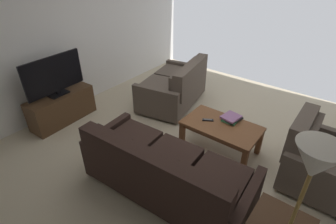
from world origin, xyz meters
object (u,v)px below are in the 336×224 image
(coffee_table, at_px, (221,129))
(floor_lamp, at_px, (309,179))
(sofa_main, at_px, (164,172))
(book_stack, at_px, (231,118))
(loveseat_near, at_px, (175,87))
(tv_stand, at_px, (62,108))
(armchair_side, at_px, (319,160))
(flat_tv, at_px, (54,75))
(tv_remote, at_px, (208,120))

(coffee_table, height_order, floor_lamp, floor_lamp)
(sofa_main, distance_m, coffee_table, 1.18)
(sofa_main, relative_size, book_stack, 6.73)
(loveseat_near, relative_size, floor_lamp, 0.98)
(tv_stand, bearing_deg, floor_lamp, 173.31)
(sofa_main, bearing_deg, armchair_side, -136.18)
(floor_lamp, height_order, flat_tv, floor_lamp)
(loveseat_near, xyz_separation_m, tv_stand, (1.20, 1.67, -0.11))
(loveseat_near, relative_size, coffee_table, 1.45)
(coffee_table, xyz_separation_m, tv_remote, (0.21, 0.03, 0.08))
(sofa_main, distance_m, tv_remote, 1.15)
(coffee_table, relative_size, tv_remote, 6.74)
(floor_lamp, xyz_separation_m, tv_remote, (1.45, -1.38, -0.86))
(loveseat_near, xyz_separation_m, floor_lamp, (-2.58, 2.11, 0.95))
(coffee_table, distance_m, flat_tv, 2.76)
(floor_lamp, relative_size, flat_tv, 1.55)
(sofa_main, height_order, coffee_table, sofa_main)
(loveseat_near, bearing_deg, flat_tv, 54.36)
(coffee_table, height_order, book_stack, book_stack)
(flat_tv, bearing_deg, floor_lamp, 173.33)
(coffee_table, xyz_separation_m, book_stack, (-0.05, -0.19, 0.11))
(floor_lamp, height_order, armchair_side, floor_lamp)
(tv_stand, xyz_separation_m, book_stack, (-2.60, -1.15, 0.23))
(tv_remote, bearing_deg, tv_stand, 21.85)
(coffee_table, bearing_deg, loveseat_near, -27.75)
(loveseat_near, height_order, armchair_side, armchair_side)
(tv_stand, height_order, flat_tv, flat_tv)
(floor_lamp, height_order, tv_stand, floor_lamp)
(sofa_main, xyz_separation_m, tv_stand, (2.41, -0.20, -0.10))
(sofa_main, distance_m, armchair_side, 1.93)
(loveseat_near, bearing_deg, coffee_table, 152.25)
(tv_remote, bearing_deg, loveseat_near, -33.02)
(armchair_side, bearing_deg, book_stack, -1.02)
(sofa_main, bearing_deg, book_stack, -97.62)
(sofa_main, relative_size, tv_stand, 1.83)
(coffee_table, relative_size, floor_lamp, 0.67)
(floor_lamp, height_order, tv_remote, floor_lamp)
(flat_tv, xyz_separation_m, armchair_side, (-3.80, -1.13, -0.50))
(sofa_main, xyz_separation_m, loveseat_near, (1.21, -1.87, 0.01))
(tv_stand, bearing_deg, flat_tv, 110.40)
(floor_lamp, distance_m, armchair_side, 1.84)
(armchair_side, bearing_deg, floor_lamp, 89.15)
(sofa_main, height_order, loveseat_near, loveseat_near)
(loveseat_near, height_order, floor_lamp, floor_lamp)
(coffee_table, height_order, flat_tv, flat_tv)
(coffee_table, relative_size, tv_stand, 0.95)
(coffee_table, xyz_separation_m, floor_lamp, (-1.24, 1.41, 0.94))
(coffee_table, bearing_deg, tv_remote, 7.78)
(coffee_table, relative_size, flat_tv, 1.05)
(sofa_main, relative_size, tv_remote, 13.04)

